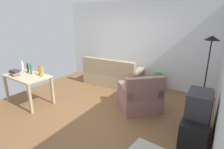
% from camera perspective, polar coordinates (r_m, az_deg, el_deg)
% --- Properties ---
extents(ground_plane, '(5.20, 4.40, 0.02)m').
position_cam_1_polar(ground_plane, '(4.72, -4.19, -10.24)').
color(ground_plane, brown).
extents(wall_rear, '(5.20, 0.10, 2.70)m').
position_cam_1_polar(wall_rear, '(6.17, 7.30, 9.57)').
color(wall_rear, silver).
rests_on(wall_rear, ground_plane).
extents(couch, '(1.87, 0.84, 0.92)m').
position_cam_1_polar(couch, '(6.10, 0.03, -0.44)').
color(couch, tan).
rests_on(couch, ground_plane).
extents(tv_stand, '(0.44, 1.10, 0.48)m').
position_cam_1_polar(tv_stand, '(3.88, 24.67, -14.29)').
color(tv_stand, black).
rests_on(tv_stand, ground_plane).
extents(tv, '(0.41, 0.60, 0.44)m').
position_cam_1_polar(tv, '(3.67, 25.63, -8.13)').
color(tv, '#2D2D33').
rests_on(tv, tv_stand).
extents(torchiere_lamp, '(0.32, 0.32, 1.81)m').
position_cam_1_polar(torchiere_lamp, '(4.52, 28.15, 5.64)').
color(torchiere_lamp, black).
rests_on(torchiere_lamp, ground_plane).
extents(desk, '(1.26, 0.81, 0.76)m').
position_cam_1_polar(desk, '(5.18, -24.85, -1.38)').
color(desk, '#C6B28E').
rests_on(desk, ground_plane).
extents(potted_plant, '(0.36, 0.36, 0.57)m').
position_cam_1_polar(potted_plant, '(5.82, 14.21, -1.63)').
color(potted_plant, brown).
rests_on(potted_plant, ground_plane).
extents(armchair, '(1.23, 1.23, 0.92)m').
position_cam_1_polar(armchair, '(4.52, 8.81, -7.06)').
color(armchair, '#996B66').
rests_on(armchair, ground_plane).
extents(bottle_clear, '(0.06, 0.06, 0.29)m').
position_cam_1_polar(bottle_clear, '(5.58, -26.14, 2.28)').
color(bottle_clear, silver).
rests_on(bottle_clear, desk).
extents(bottle_dark, '(0.05, 0.05, 0.27)m').
position_cam_1_polar(bottle_dark, '(5.40, -24.82, 1.84)').
color(bottle_dark, black).
rests_on(bottle_dark, desk).
extents(bottle_green, '(0.05, 0.05, 0.30)m').
position_cam_1_polar(bottle_green, '(5.18, -24.02, 1.52)').
color(bottle_green, '#1E722D').
rests_on(bottle_green, desk).
extents(bottle_amber, '(0.06, 0.06, 0.26)m').
position_cam_1_polar(bottle_amber, '(5.04, -21.67, 1.22)').
color(bottle_amber, '#9E6019').
rests_on(bottle_amber, desk).
extents(bottle_squat, '(0.05, 0.05, 0.27)m').
position_cam_1_polar(bottle_squat, '(4.84, -20.85, 0.70)').
color(bottle_squat, '#BCB24C').
rests_on(bottle_squat, desk).
extents(book_stack, '(0.26, 0.21, 0.14)m').
position_cam_1_polar(book_stack, '(5.27, -28.12, 0.54)').
color(book_stack, '#333338').
rests_on(book_stack, desk).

